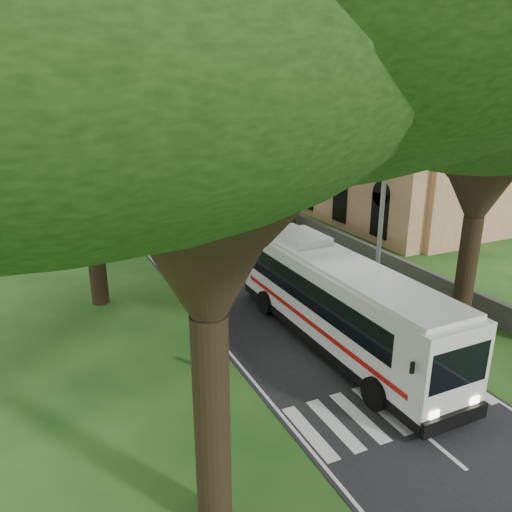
% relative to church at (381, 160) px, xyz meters
% --- Properties ---
extents(ground, '(140.00, 140.00, 0.00)m').
position_rel_church_xyz_m(ground, '(-17.86, -21.55, -4.91)').
color(ground, '#154614').
rests_on(ground, ground).
extents(road, '(8.00, 120.00, 0.04)m').
position_rel_church_xyz_m(road, '(-17.86, 3.45, -4.90)').
color(road, black).
rests_on(road, ground).
extents(crosswalk, '(8.00, 3.00, 0.01)m').
position_rel_church_xyz_m(crosswalk, '(-17.86, -23.55, -4.91)').
color(crosswalk, silver).
rests_on(crosswalk, ground).
extents(property_wall, '(0.35, 50.00, 1.20)m').
position_rel_church_xyz_m(property_wall, '(-8.86, 2.45, -4.31)').
color(property_wall, '#383533').
rests_on(property_wall, ground).
extents(church, '(14.00, 24.00, 11.60)m').
position_rel_church_xyz_m(church, '(0.00, 0.00, 0.00)').
color(church, tan).
rests_on(church, ground).
extents(pole_near, '(1.60, 0.24, 8.00)m').
position_rel_church_xyz_m(pole_near, '(-12.36, -15.55, -0.73)').
color(pole_near, gray).
rests_on(pole_near, ground).
extents(pole_mid, '(1.60, 0.24, 8.00)m').
position_rel_church_xyz_m(pole_mid, '(-12.36, 4.45, -0.73)').
color(pole_mid, gray).
rests_on(pole_mid, ground).
extents(pole_far, '(1.60, 0.24, 8.00)m').
position_rel_church_xyz_m(pole_far, '(-12.36, 24.45, -0.73)').
color(pole_far, gray).
rests_on(pole_far, ground).
extents(tree_l_near, '(15.61, 15.61, 15.68)m').
position_rel_church_xyz_m(tree_l_near, '(-25.36, -25.55, 7.36)').
color(tree_l_near, black).
rests_on(tree_l_near, ground).
extents(tree_l_mida, '(15.03, 15.03, 15.37)m').
position_rel_church_xyz_m(tree_l_mida, '(-25.86, -9.55, 7.16)').
color(tree_l_mida, black).
rests_on(tree_l_mida, ground).
extents(tree_l_midb, '(15.32, 15.32, 13.76)m').
position_rel_church_xyz_m(tree_l_midb, '(-25.36, 8.45, 5.52)').
color(tree_l_midb, black).
rests_on(tree_l_midb, ground).
extents(tree_l_far, '(13.71, 13.71, 14.45)m').
position_rel_church_xyz_m(tree_l_far, '(-26.36, 26.45, 6.49)').
color(tree_l_far, black).
rests_on(tree_l_far, ground).
extents(tree_r_near, '(12.97, 12.97, 13.61)m').
position_rel_church_xyz_m(tree_r_near, '(-10.36, -19.55, 5.80)').
color(tree_r_near, black).
rests_on(tree_r_near, ground).
extents(tree_r_mida, '(13.64, 13.64, 15.97)m').
position_rel_church_xyz_m(tree_r_mida, '(-9.86, -1.55, 7.98)').
color(tree_r_mida, black).
rests_on(tree_r_mida, ground).
extents(tree_r_midb, '(13.94, 13.94, 14.14)m').
position_rel_church_xyz_m(tree_r_midb, '(-10.36, 16.45, 6.14)').
color(tree_r_midb, black).
rests_on(tree_r_midb, ground).
extents(tree_r_far, '(13.91, 13.91, 16.20)m').
position_rel_church_xyz_m(tree_r_far, '(-9.36, 34.45, 8.16)').
color(tree_r_far, black).
rests_on(tree_r_far, ground).
extents(coach_bus, '(3.24, 13.49, 3.97)m').
position_rel_church_xyz_m(coach_bus, '(-17.06, -18.78, -2.77)').
color(coach_bus, white).
rests_on(coach_bus, ground).
extents(distant_car_b, '(2.14, 4.57, 1.45)m').
position_rel_church_xyz_m(distant_car_b, '(-19.21, 35.61, -4.15)').
color(distant_car_b, navy).
rests_on(distant_car_b, road).
extents(distant_car_c, '(3.45, 5.38, 1.45)m').
position_rel_church_xyz_m(distant_car_c, '(-14.88, 41.08, -4.15)').
color(distant_car_c, maroon).
rests_on(distant_car_c, road).
extents(pedestrian, '(0.39, 0.57, 1.51)m').
position_rel_church_xyz_m(pedestrian, '(-22.68, -18.88, -4.15)').
color(pedestrian, black).
rests_on(pedestrian, ground).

